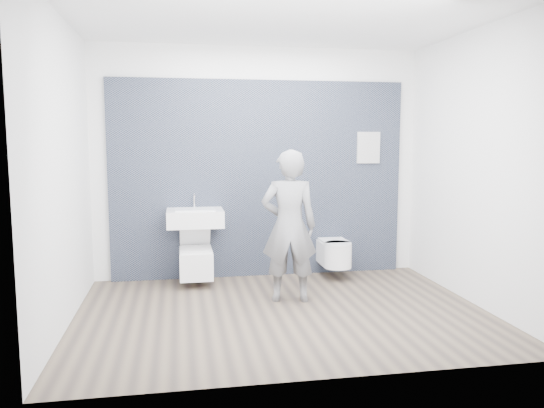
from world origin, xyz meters
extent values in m
plane|color=brown|center=(0.00, 0.00, 0.00)|extent=(4.00, 4.00, 0.00)
plane|color=white|center=(0.00, 1.50, 1.40)|extent=(4.00, 0.00, 4.00)
plane|color=white|center=(0.00, -1.50, 1.40)|extent=(4.00, 0.00, 4.00)
plane|color=white|center=(-2.00, 0.00, 1.40)|extent=(0.00, 3.00, 3.00)
plane|color=white|center=(2.00, 0.00, 1.40)|extent=(0.00, 3.00, 3.00)
plane|color=white|center=(0.00, 0.00, 2.80)|extent=(4.00, 4.00, 0.00)
cube|color=black|center=(0.00, 1.47, 0.00)|extent=(3.60, 0.06, 2.40)
cube|color=white|center=(-0.80, 1.20, 0.78)|extent=(0.65, 0.49, 0.19)
cube|color=silver|center=(-0.80, 1.18, 0.88)|extent=(0.45, 0.32, 0.03)
cylinder|color=silver|center=(-0.80, 1.38, 0.96)|extent=(0.02, 0.02, 0.16)
cylinder|color=silver|center=(-0.80, 1.33, 1.03)|extent=(0.02, 0.11, 0.02)
cylinder|color=silver|center=(-0.80, 1.42, 0.62)|extent=(0.04, 0.04, 0.13)
cube|color=white|center=(-0.80, 1.17, 0.25)|extent=(0.38, 0.55, 0.32)
cylinder|color=silver|center=(-0.80, 1.13, 0.40)|extent=(0.27, 0.27, 0.03)
cube|color=white|center=(-0.80, 1.13, 0.42)|extent=(0.36, 0.44, 0.02)
cube|color=white|center=(-0.80, 1.27, 0.60)|extent=(0.36, 0.25, 0.33)
cube|color=silver|center=(-0.80, 1.41, 0.13)|extent=(0.10, 0.06, 0.08)
cube|color=white|center=(0.88, 1.25, 0.30)|extent=(0.33, 0.39, 0.28)
cylinder|color=white|center=(0.88, 1.05, 0.30)|extent=(0.33, 0.33, 0.28)
cube|color=white|center=(0.88, 1.22, 0.45)|extent=(0.31, 0.37, 0.03)
cylinder|color=white|center=(0.88, 1.03, 0.45)|extent=(0.31, 0.31, 0.03)
cube|color=silver|center=(0.88, 1.41, 0.20)|extent=(0.09, 0.06, 0.08)
cube|color=white|center=(1.38, 1.43, 0.00)|extent=(0.29, 0.03, 0.39)
imported|color=gray|center=(0.14, 0.37, 0.79)|extent=(0.63, 0.46, 1.59)
camera|label=1|loc=(-0.98, -4.95, 1.69)|focal=35.00mm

